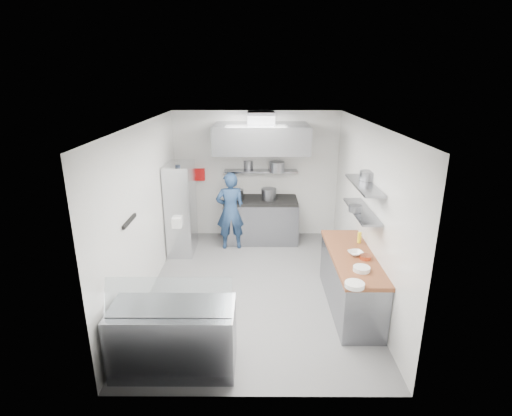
{
  "coord_description": "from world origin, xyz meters",
  "views": [
    {
      "loc": [
        0.03,
        -6.15,
        3.48
      ],
      "look_at": [
        0.0,
        0.6,
        1.25
      ],
      "focal_mm": 28.0,
      "sensor_mm": 36.0,
      "label": 1
    }
  ],
  "objects_px": {
    "chef": "(230,211)",
    "display_case": "(174,338)",
    "gas_range": "(261,221)",
    "wire_rack": "(181,208)"
  },
  "relations": [
    {
      "from": "wire_rack",
      "to": "display_case",
      "type": "xyz_separation_m",
      "value": [
        0.53,
        -3.55,
        -0.5
      ]
    },
    {
      "from": "chef",
      "to": "wire_rack",
      "type": "relative_size",
      "value": 0.89
    },
    {
      "from": "chef",
      "to": "display_case",
      "type": "relative_size",
      "value": 1.1
    },
    {
      "from": "gas_range",
      "to": "chef",
      "type": "distance_m",
      "value": 0.84
    },
    {
      "from": "display_case",
      "to": "gas_range",
      "type": "bearing_deg",
      "value": 74.98
    },
    {
      "from": "gas_range",
      "to": "display_case",
      "type": "bearing_deg",
      "value": -105.02
    },
    {
      "from": "chef",
      "to": "display_case",
      "type": "bearing_deg",
      "value": 76.25
    },
    {
      "from": "wire_rack",
      "to": "gas_range",
      "type": "bearing_deg",
      "value": 18.69
    },
    {
      "from": "gas_range",
      "to": "wire_rack",
      "type": "bearing_deg",
      "value": -161.31
    },
    {
      "from": "wire_rack",
      "to": "display_case",
      "type": "bearing_deg",
      "value": -81.51
    }
  ]
}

